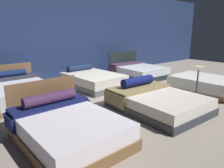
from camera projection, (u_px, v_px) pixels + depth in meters
ground_plane at (122, 97)px, 5.97m from camera, size 18.00×18.00×0.02m
showroom_back_wall at (65, 33)px, 7.96m from camera, size 18.00×0.06×3.50m
bed_0 at (67, 127)px, 3.53m from camera, size 1.54×1.97×0.92m
bed_1 at (156, 101)px, 4.98m from camera, size 1.72×2.17×0.69m
bed_2 at (208, 85)px, 6.41m from camera, size 1.50×2.12×0.45m
bed_3 at (19, 91)px, 5.66m from camera, size 1.59×2.07×0.86m
bed_4 at (93, 80)px, 7.01m from camera, size 1.56×2.08×0.65m
bed_5 at (138, 71)px, 8.50m from camera, size 1.73×2.06×0.95m
price_sign at (197, 89)px, 5.41m from camera, size 0.28×0.24×0.96m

